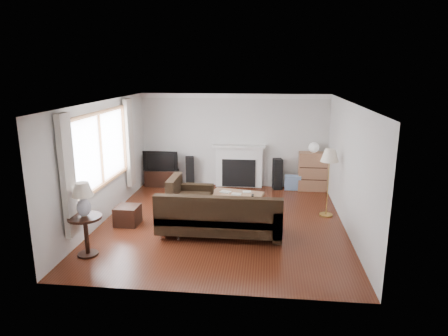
# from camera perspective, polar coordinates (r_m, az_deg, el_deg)

# --- Properties ---
(room) EXTENTS (5.10, 5.60, 2.54)m
(room) POSITION_cam_1_polar(r_m,az_deg,el_deg) (8.08, -0.23, 0.52)
(room) COLOR #4D1F11
(room) RESTS_ON ground
(window) EXTENTS (0.12, 2.74, 1.54)m
(window) POSITION_cam_1_polar(r_m,az_deg,el_deg) (8.46, -17.13, 2.58)
(window) COLOR brown
(window) RESTS_ON room
(curtain_near) EXTENTS (0.10, 0.35, 2.10)m
(curtain_near) POSITION_cam_1_polar(r_m,az_deg,el_deg) (7.14, -21.42, -1.07)
(curtain_near) COLOR beige
(curtain_near) RESTS_ON room
(curtain_far) EXTENTS (0.10, 0.35, 2.10)m
(curtain_far) POSITION_cam_1_polar(r_m,az_deg,el_deg) (9.86, -13.37, 3.49)
(curtain_far) COLOR beige
(curtain_far) RESTS_ON room
(fireplace) EXTENTS (1.40, 0.26, 1.15)m
(fireplace) POSITION_cam_1_polar(r_m,az_deg,el_deg) (10.78, 2.15, 0.28)
(fireplace) COLOR white
(fireplace) RESTS_ON room
(tv_stand) EXTENTS (0.88, 0.40, 0.44)m
(tv_stand) POSITION_cam_1_polar(r_m,az_deg,el_deg) (11.09, -8.84, -1.39)
(tv_stand) COLOR black
(tv_stand) RESTS_ON ground
(television) EXTENTS (0.95, 0.12, 0.55)m
(television) POSITION_cam_1_polar(r_m,az_deg,el_deg) (10.97, -8.94, 1.10)
(television) COLOR black
(television) RESTS_ON tv_stand
(speaker_left) EXTENTS (0.28, 0.31, 0.81)m
(speaker_left) POSITION_cam_1_polar(r_m,az_deg,el_deg) (10.91, -4.89, -0.51)
(speaker_left) COLOR black
(speaker_left) RESTS_ON ground
(speaker_right) EXTENTS (0.28, 0.31, 0.82)m
(speaker_right) POSITION_cam_1_polar(r_m,az_deg,el_deg) (10.72, 7.64, -0.84)
(speaker_right) COLOR black
(speaker_right) RESTS_ON ground
(bookshelf) EXTENTS (0.74, 0.35, 1.02)m
(bookshelf) POSITION_cam_1_polar(r_m,az_deg,el_deg) (10.74, 12.53, -0.48)
(bookshelf) COLOR #9C6748
(bookshelf) RESTS_ON ground
(globe_lamp) EXTENTS (0.26, 0.26, 0.26)m
(globe_lamp) POSITION_cam_1_polar(r_m,az_deg,el_deg) (10.60, 12.72, 2.88)
(globe_lamp) COLOR white
(globe_lamp) RESTS_ON bookshelf
(sectional_sofa) EXTENTS (2.57, 1.88, 0.83)m
(sectional_sofa) POSITION_cam_1_polar(r_m,az_deg,el_deg) (7.71, -0.59, -6.67)
(sectional_sofa) COLOR black
(sectional_sofa) RESTS_ON ground
(coffee_table) EXTENTS (1.24, 0.84, 0.44)m
(coffee_table) POSITION_cam_1_polar(r_m,az_deg,el_deg) (8.96, 1.79, -4.96)
(coffee_table) COLOR #8B6142
(coffee_table) RESTS_ON ground
(footstool) EXTENTS (0.48, 0.48, 0.39)m
(footstool) POSITION_cam_1_polar(r_m,az_deg,el_deg) (8.52, -13.60, -6.58)
(footstool) COLOR black
(footstool) RESTS_ON ground
(floor_lamp) EXTENTS (0.48, 0.48, 1.49)m
(floor_lamp) POSITION_cam_1_polar(r_m,az_deg,el_deg) (8.89, 14.64, -2.05)
(floor_lamp) COLOR gold
(floor_lamp) RESTS_ON ground
(side_table) EXTENTS (0.57, 0.57, 0.71)m
(side_table) POSITION_cam_1_polar(r_m,az_deg,el_deg) (7.32, -19.06, -9.13)
(side_table) COLOR black
(side_table) RESTS_ON ground
(table_lamp) EXTENTS (0.36, 0.36, 0.58)m
(table_lamp) POSITION_cam_1_polar(r_m,az_deg,el_deg) (7.10, -19.48, -4.31)
(table_lamp) COLOR silver
(table_lamp) RESTS_ON side_table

